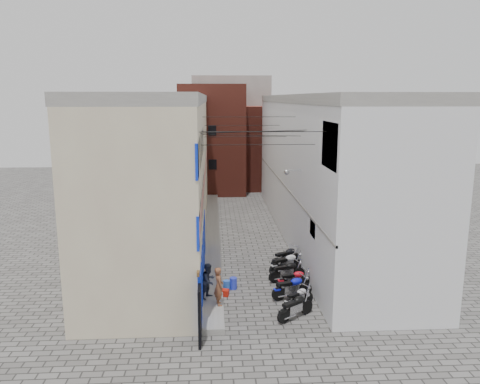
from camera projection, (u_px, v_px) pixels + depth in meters
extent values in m
plane|color=#54524F|center=(267.00, 334.00, 17.72)|extent=(90.00, 90.00, 0.00)
cube|color=gray|center=(213.00, 234.00, 30.30)|extent=(0.90, 26.00, 0.25)
cube|color=#BEAB8F|center=(165.00, 172.00, 29.32)|extent=(5.00, 26.00, 8.50)
cube|color=#B87467|center=(204.00, 175.00, 29.51)|extent=(0.10, 26.00, 0.80)
cube|color=#0D29C4|center=(202.00, 259.00, 22.12)|extent=(0.12, 10.20, 2.40)
cube|color=#0D29C4|center=(201.00, 176.00, 21.32)|extent=(0.10, 10.20, 4.00)
cube|color=gray|center=(162.00, 99.00, 28.43)|extent=(5.10, 26.00, 0.50)
cube|color=black|center=(200.00, 314.00, 16.97)|extent=(0.10, 1.20, 2.20)
cube|color=silver|center=(322.00, 170.00, 29.89)|extent=(5.00, 26.00, 8.50)
cube|color=#0D29C4|center=(331.00, 146.00, 17.95)|extent=(0.10, 2.40, 1.80)
cube|color=white|center=(314.00, 228.00, 21.19)|extent=(0.08, 1.00, 0.70)
cylinder|color=#B2B2B7|center=(295.00, 170.00, 23.67)|extent=(0.80, 0.06, 0.06)
sphere|color=#B2B2B7|center=(287.00, 172.00, 23.67)|extent=(0.28, 0.28, 0.28)
cube|color=gray|center=(325.00, 99.00, 29.00)|extent=(5.10, 26.00, 0.50)
cube|color=gray|center=(284.00, 184.00, 29.92)|extent=(0.10, 26.00, 0.12)
cube|color=maroon|center=(212.00, 139.00, 44.02)|extent=(6.00, 6.00, 10.00)
cube|color=maroon|center=(263.00, 147.00, 46.46)|extent=(5.00, 6.00, 8.00)
cube|color=gray|center=(231.00, 129.00, 49.91)|extent=(8.00, 5.00, 11.00)
cube|color=black|center=(235.00, 184.00, 42.15)|extent=(2.00, 0.30, 2.40)
cylinder|color=black|center=(263.00, 132.00, 18.20)|extent=(5.20, 0.02, 0.02)
cylinder|color=black|center=(258.00, 145.00, 20.29)|extent=(5.20, 0.02, 0.02)
cylinder|color=black|center=(253.00, 131.00, 22.66)|extent=(5.20, 0.02, 0.02)
cylinder|color=black|center=(249.00, 117.00, 24.99)|extent=(5.20, 0.02, 0.02)
cylinder|color=black|center=(245.00, 137.00, 28.18)|extent=(5.20, 0.02, 0.02)
cylinder|color=black|center=(242.00, 125.00, 31.02)|extent=(5.20, 0.02, 0.02)
cylinder|color=black|center=(256.00, 132.00, 21.17)|extent=(5.65, 2.07, 0.02)
cylinder|color=black|center=(251.00, 135.00, 24.19)|extent=(5.80, 1.58, 0.02)
imported|color=brown|center=(219.00, 286.00, 19.53)|extent=(0.52, 0.67, 1.65)
imported|color=#2E3546|center=(209.00, 281.00, 20.24)|extent=(0.92, 0.96, 1.55)
cylinder|color=blue|center=(227.00, 286.00, 21.68)|extent=(0.42, 0.42, 0.49)
cylinder|color=blue|center=(233.00, 283.00, 21.89)|extent=(0.46, 0.46, 0.55)
cube|color=red|center=(224.00, 293.00, 21.17)|extent=(0.51, 0.43, 0.28)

